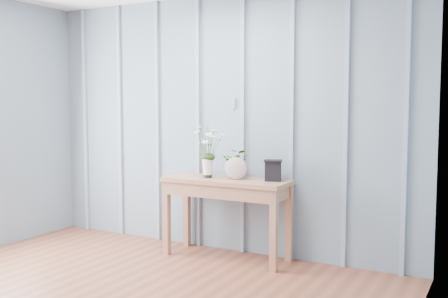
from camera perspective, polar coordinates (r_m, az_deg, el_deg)
The scene contains 6 objects.
room_shell at distance 4.07m, azimuth -9.71°, elevation 12.55°, with size 4.00×4.50×2.50m.
sideboard at distance 4.90m, azimuth 0.28°, elevation -4.56°, with size 1.20×0.45×0.75m.
daisy_vase at distance 4.90m, azimuth -1.78°, elevation 0.54°, with size 0.36×0.27×0.51m.
spider_plant at distance 4.89m, azimuth 1.40°, elevation -1.58°, with size 0.25×0.21×0.28m, color #1B3812.
felt_disc_vessel at distance 4.79m, azimuth 1.32°, elevation -2.13°, with size 0.21×0.06×0.21m, color #8B4C5D.
carved_box at distance 4.73m, azimuth 5.36°, elevation -2.31°, with size 0.19×0.16×0.19m.
Camera 1 is at (2.48, -2.26, 1.44)m, focal length 42.00 mm.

